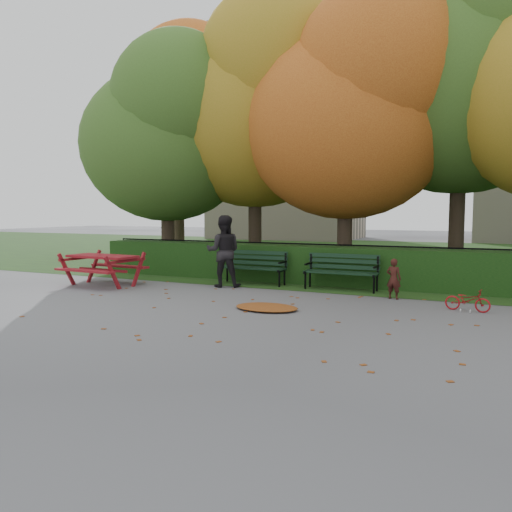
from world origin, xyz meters
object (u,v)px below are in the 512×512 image
at_px(tree_a, 170,132).
at_px(tree_c, 356,109).
at_px(adult, 224,251).
at_px(bench_left, 254,265).
at_px(tree_b, 262,104).
at_px(picnic_table, 102,262).
at_px(child, 394,279).
at_px(bicycle, 468,300).
at_px(tree_d, 476,65).
at_px(bench_right, 342,269).
at_px(tree_f, 182,119).

distance_m(tree_a, tree_c, 6.04).
relative_size(tree_c, adult, 4.36).
bearing_deg(bench_left, tree_b, 110.58).
bearing_deg(picnic_table, tree_a, 100.27).
height_order(child, bicycle, child).
height_order(picnic_table, adult, adult).
bearing_deg(tree_b, adult, -80.22).
height_order(tree_a, tree_d, tree_d).
bearing_deg(picnic_table, tree_d, 36.07).
xyz_separation_m(child, adult, (-4.27, 0.01, 0.47)).
relative_size(tree_b, bench_right, 4.88).
xyz_separation_m(bench_left, adult, (-0.48, -0.80, 0.40)).
distance_m(tree_a, picnic_table, 5.47).
distance_m(tree_b, bench_left, 5.87).
xyz_separation_m(tree_a, bicycle, (9.21, -3.48, -4.30)).
relative_size(bench_right, picnic_table, 0.92).
xyz_separation_m(tree_b, bench_right, (3.54, -3.04, -4.88)).
relative_size(bench_left, adult, 0.98).
distance_m(tree_c, picnic_table, 8.15).
relative_size(tree_c, child, 8.87).
height_order(tree_d, bicycle, tree_d).
xyz_separation_m(tree_a, picnic_table, (0.44, -3.82, -3.90)).
distance_m(tree_a, bicycle, 10.75).
distance_m(tree_d, child, 7.17).
relative_size(bench_left, child, 2.00).
xyz_separation_m(tree_c, bench_right, (0.27, -2.26, -4.30)).
relative_size(tree_a, picnic_table, 3.83).
distance_m(tree_c, tree_d, 3.50).
distance_m(bench_right, picnic_table, 6.16).
relative_size(tree_a, adult, 4.08).
xyz_separation_m(tree_c, tree_f, (-7.97, 3.28, 0.87)).
bearing_deg(bench_right, tree_b, 139.33).
height_order(adult, bicycle, adult).
bearing_deg(tree_d, bench_right, -128.23).
height_order(bench_right, child, child).
relative_size(tree_d, adult, 5.22).
xyz_separation_m(tree_b, bench_left, (1.14, -3.04, -4.88)).
height_order(tree_c, bicycle, tree_c).
bearing_deg(bicycle, tree_b, 62.86).
bearing_deg(tree_a, bench_right, -16.61).
bearing_deg(tree_b, tree_a, -156.95).
xyz_separation_m(tree_c, adult, (-2.61, -3.06, -3.91)).
bearing_deg(bench_right, tree_a, 163.39).
xyz_separation_m(tree_a, tree_b, (2.74, 1.17, 0.88)).
bearing_deg(tree_f, bench_right, -33.92).
bearing_deg(adult, tree_a, -60.63).
bearing_deg(bench_right, bicycle, -28.73).
xyz_separation_m(tree_b, child, (4.93, -3.86, -4.95)).
height_order(tree_c, bench_left, tree_c).
bearing_deg(child, tree_d, -96.85).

